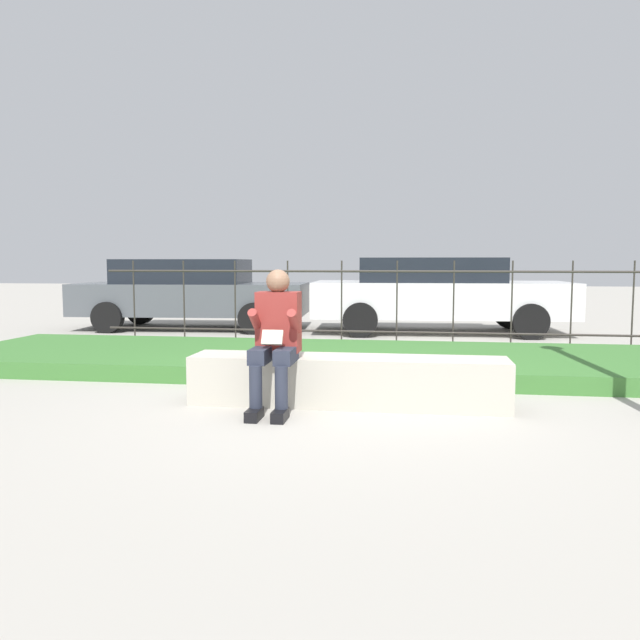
# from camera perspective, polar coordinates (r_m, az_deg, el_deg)

# --- Properties ---
(ground_plane) EXTENTS (60.00, 60.00, 0.00)m
(ground_plane) POSITION_cam_1_polar(r_m,az_deg,el_deg) (5.81, 1.95, -7.73)
(ground_plane) COLOR #A8A399
(stone_bench) EXTENTS (2.90, 0.52, 0.45)m
(stone_bench) POSITION_cam_1_polar(r_m,az_deg,el_deg) (5.77, 2.53, -5.82)
(stone_bench) COLOR #B7B2A3
(stone_bench) RESTS_ON ground_plane
(person_seated_reader) EXTENTS (0.42, 0.73, 1.25)m
(person_seated_reader) POSITION_cam_1_polar(r_m,az_deg,el_deg) (5.50, -4.04, -1.31)
(person_seated_reader) COLOR black
(person_seated_reader) RESTS_ON ground_plane
(grass_berm) EXTENTS (10.30, 2.61, 0.19)m
(grass_berm) POSITION_cam_1_polar(r_m,az_deg,el_deg) (7.75, 3.61, -3.72)
(grass_berm) COLOR #3D7533
(grass_berm) RESTS_ON ground_plane
(iron_fence) EXTENTS (8.30, 0.03, 1.34)m
(iron_fence) POSITION_cam_1_polar(r_m,az_deg,el_deg) (9.39, 4.51, 1.59)
(iron_fence) COLOR #332D28
(iron_fence) RESTS_ON ground_plane
(car_parked_left) EXTENTS (4.56, 2.10, 1.37)m
(car_parked_left) POSITION_cam_1_polar(r_m,az_deg,el_deg) (12.54, -11.77, 2.51)
(car_parked_left) COLOR #4C5156
(car_parked_left) RESTS_ON ground_plane
(car_parked_center) EXTENTS (4.74, 2.11, 1.39)m
(car_parked_center) POSITION_cam_1_polar(r_m,az_deg,el_deg) (11.78, 10.71, 2.46)
(car_parked_center) COLOR silver
(car_parked_center) RESTS_ON ground_plane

